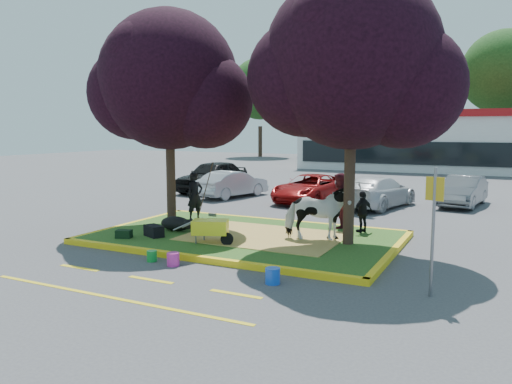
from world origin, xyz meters
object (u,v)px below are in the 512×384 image
at_px(wheelbarrow, 211,227).
at_px(bucket_blue, 273,276).
at_px(handler, 195,196).
at_px(bucket_pink, 173,259).
at_px(car_black, 213,176).
at_px(calf, 176,224).
at_px(bucket_green, 152,256).
at_px(cow, 317,213).
at_px(sign_post, 434,218).
at_px(car_silver, 233,184).

height_order(wheelbarrow, bucket_blue, wheelbarrow).
relative_size(handler, bucket_pink, 5.12).
height_order(handler, car_black, handler).
height_order(calf, handler, handler).
bearing_deg(bucket_pink, car_black, 117.48).
bearing_deg(calf, bucket_blue, -56.67).
distance_m(bucket_green, bucket_blue, 3.27).
xyz_separation_m(wheelbarrow, bucket_pink, (0.07, -1.74, -0.42)).
bearing_deg(bucket_green, wheelbarrow, 69.72).
bearing_deg(car_black, bucket_green, -62.10).
bearing_deg(handler, cow, -77.61).
distance_m(calf, bucket_blue, 5.27).
bearing_deg(wheelbarrow, sign_post, -35.21).
height_order(sign_post, bucket_green, sign_post).
height_order(handler, car_silver, handler).
bearing_deg(handler, sign_post, -91.09).
bearing_deg(handler, calf, -139.85).
distance_m(wheelbarrow, sign_post, 5.82).
bearing_deg(sign_post, bucket_pink, -159.16).
bearing_deg(car_black, handler, -59.64).
height_order(handler, bucket_green, handler).
relative_size(handler, wheelbarrow, 0.96).
height_order(calf, car_black, car_black).
relative_size(handler, bucket_blue, 4.80).
relative_size(calf, wheelbarrow, 0.60).
bearing_deg(car_silver, wheelbarrow, 129.85).
relative_size(bucket_pink, car_black, 0.07).
bearing_deg(bucket_pink, sign_post, 4.23).
bearing_deg(cow, sign_post, -150.08).
distance_m(cow, wheelbarrow, 2.83).
bearing_deg(bucket_pink, car_silver, 112.28).
bearing_deg(cow, calf, 79.73).
height_order(wheelbarrow, bucket_green, wheelbarrow).
bearing_deg(bucket_green, cow, 47.13).
bearing_deg(sign_post, wheelbarrow, -176.74).
distance_m(bucket_blue, car_black, 15.06).
relative_size(cow, sign_post, 0.72).
relative_size(cow, calf, 1.79).
height_order(cow, calf, cow).
height_order(handler, wheelbarrow, handler).
relative_size(sign_post, car_black, 0.53).
bearing_deg(car_black, wheelbarrow, -56.12).
distance_m(sign_post, bucket_pink, 5.70).
bearing_deg(bucket_blue, handler, 136.69).
bearing_deg(handler, bucket_pink, -126.75).
xyz_separation_m(bucket_green, car_black, (-5.56, 11.90, 0.64)).
distance_m(bucket_green, bucket_pink, 0.68).
distance_m(wheelbarrow, bucket_green, 1.81).
bearing_deg(wheelbarrow, bucket_pink, -109.71).
bearing_deg(bucket_blue, bucket_green, 174.91).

